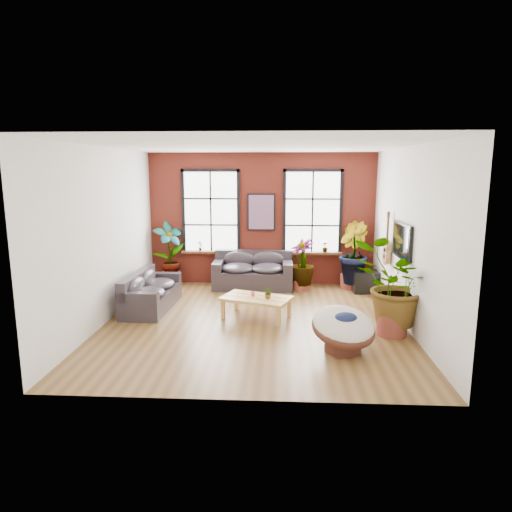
{
  "coord_description": "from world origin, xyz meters",
  "views": [
    {
      "loc": [
        0.52,
        -8.89,
        3.03
      ],
      "look_at": [
        0.0,
        0.6,
        1.25
      ],
      "focal_mm": 32.0,
      "sensor_mm": 36.0,
      "label": 1
    }
  ],
  "objects_px": {
    "sofa_back": "(253,271)",
    "papasan_chair": "(343,328)",
    "sofa_left": "(149,292)",
    "coffee_table": "(256,299)"
  },
  "relations": [
    {
      "from": "sofa_back",
      "to": "papasan_chair",
      "type": "xyz_separation_m",
      "value": [
        1.79,
        -4.25,
        -0.01
      ]
    },
    {
      "from": "sofa_left",
      "to": "coffee_table",
      "type": "distance_m",
      "value": 2.48
    },
    {
      "from": "sofa_left",
      "to": "sofa_back",
      "type": "bearing_deg",
      "value": -46.34
    },
    {
      "from": "sofa_back",
      "to": "sofa_left",
      "type": "bearing_deg",
      "value": -138.25
    },
    {
      "from": "coffee_table",
      "to": "papasan_chair",
      "type": "bearing_deg",
      "value": -27.08
    },
    {
      "from": "sofa_left",
      "to": "coffee_table",
      "type": "relative_size",
      "value": 1.3
    },
    {
      "from": "sofa_left",
      "to": "papasan_chair",
      "type": "bearing_deg",
      "value": -118.05
    },
    {
      "from": "papasan_chair",
      "to": "sofa_left",
      "type": "bearing_deg",
      "value": 131.24
    },
    {
      "from": "sofa_left",
      "to": "papasan_chair",
      "type": "height_order",
      "value": "papasan_chair"
    },
    {
      "from": "sofa_back",
      "to": "sofa_left",
      "type": "height_order",
      "value": "sofa_back"
    }
  ]
}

